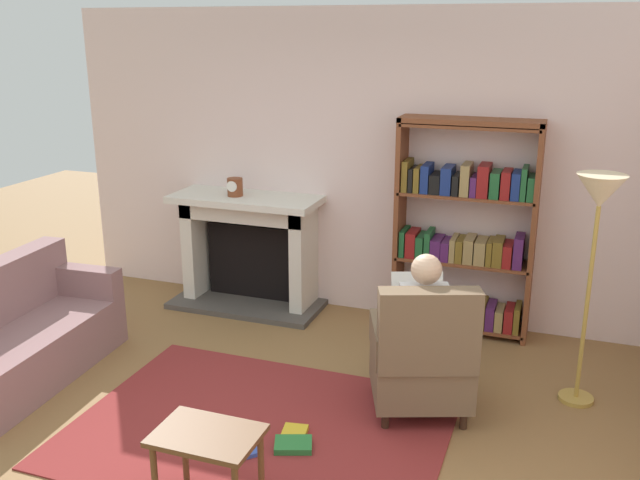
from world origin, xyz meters
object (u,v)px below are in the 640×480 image
Objects in this scene: fireplace at (250,246)px; mantel_clock at (235,187)px; bookshelf at (464,233)px; floor_lamp at (598,212)px; side_table at (207,445)px; armchair_reading at (423,358)px; seated_reader at (421,323)px; sofa_floral at (13,340)px.

mantel_clock is (-0.09, -0.10, 0.58)m from fireplace.
floor_lamp is at bearing -43.70° from bookshelf.
side_table is at bearing -66.84° from mantel_clock.
floor_lamp is at bearing 45.52° from side_table.
mantel_clock reaches higher than armchair_reading.
seated_reader is 2.04× the size of side_table.
side_table is (-0.84, -1.45, -0.23)m from seated_reader.
fireplace is at bearing 48.66° from mantel_clock.
floor_lamp is at bearing -14.70° from mantel_clock.
seated_reader is at bearing -80.84° from sofa_floral.
armchair_reading is at bearing -90.82° from bookshelf.
sofa_floral is 2.21m from side_table.
bookshelf reaches higher than armchair_reading.
seated_reader is 1.36m from floor_lamp.
bookshelf is 1.05× the size of sofa_floral.
fireplace is 0.81× the size of sofa_floral.
fireplace is 2.23m from sofa_floral.
mantel_clock is at bearing -54.23° from armchair_reading.
bookshelf is at bearing -58.90° from sofa_floral.
armchair_reading reaches higher than side_table.
fireplace is 1.23× the size of seated_reader.
seated_reader is 0.70× the size of floor_lamp.
fireplace reaches higher than sofa_floral.
armchair_reading is at bearing -83.08° from sofa_floral.
fireplace is at bearing 110.85° from side_table.
side_table is (1.07, -2.80, -0.17)m from fireplace.
armchair_reading is 1.48m from floor_lamp.
sofa_floral is at bearing -145.52° from bookshelf.
armchair_reading is 0.85× the size of seated_reader.
bookshelf is 1.60× the size of seated_reader.
sofa_floral is at bearing -7.93° from seated_reader.
floor_lamp is (0.97, -0.93, 0.50)m from bookshelf.
armchair_reading is (1.94, -1.46, -0.14)m from fireplace.
floor_lamp reaches higher than sofa_floral.
side_table is at bearing 36.34° from armchair_reading.
armchair_reading reaches higher than sofa_floral.
armchair_reading is 0.60× the size of floor_lamp.
mantel_clock reaches higher than side_table.
floor_lamp reaches higher than mantel_clock.
floor_lamp is (3.92, 1.10, 1.05)m from sofa_floral.
side_table is at bearing -114.89° from sofa_floral.
fireplace is 0.77× the size of bookshelf.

